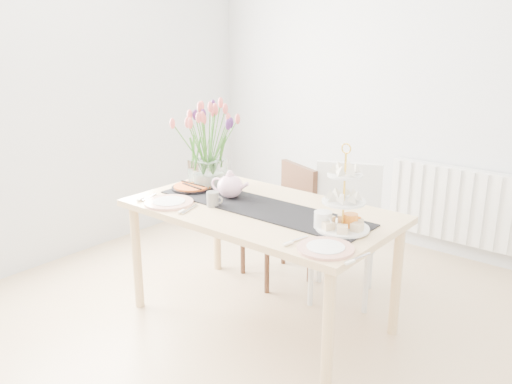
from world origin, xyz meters
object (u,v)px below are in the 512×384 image
Objects in this scene: cake_stand at (343,209)px; teapot at (230,186)px; chair_white at (345,221)px; tart_tin at (192,188)px; dining_table at (261,220)px; chair_brown at (285,214)px; mug_orange at (351,222)px; tulip_vase at (207,131)px; plate_right at (326,248)px; mug_grey at (213,199)px; plate_left at (169,202)px; cream_jug at (323,220)px; radiator at (464,206)px.

teapot is (-0.84, 0.04, -0.04)m from cake_stand.
chair_white is 1.06m from tart_tin.
chair_brown is at bearing 113.01° from dining_table.
tart_tin is 1.19m from mug_orange.
tulip_vase is 2.49× the size of plate_right.
chair_white is 1.11m from tulip_vase.
mug_grey is (-0.82, -0.14, -0.08)m from cake_stand.
mug_grey is 0.32× the size of plate_right.
chair_brown reaches higher than plate_left.
dining_table is 6.13× the size of teapot.
tulip_vase is 1.66× the size of cake_stand.
tulip_vase reaches higher than dining_table.
chair_brown is 3.22× the size of teapot.
plate_left is at bearing 180.00° from plate_right.
cake_stand is 4.69× the size of mug_grey.
tulip_vase reaches higher than teapot.
tulip_vase reaches higher than cream_jug.
teapot is (-0.92, -1.71, 0.38)m from radiator.
chair_brown reaches higher than plate_right.
dining_table is at bearing 0.26° from tart_tin.
chair_white is 3.35× the size of tart_tin.
chair_white is at bearing -112.95° from radiator.
chair_brown reaches higher than tart_tin.
dining_table is 17.75× the size of mug_grey.
radiator is at bearing 43.61° from chair_white.
mug_orange is at bearing 0.99° from tart_tin.
dining_table is 0.59m from tart_tin.
tart_tin is at bearing -108.52° from tulip_vase.
plate_right is at bearing -23.50° from chair_brown.
tulip_vase reaches higher than tart_tin.
teapot reaches higher than plate_left.
radiator is at bearing 51.40° from mug_grey.
chair_white reaches higher than chair_brown.
radiator is 1.43× the size of chair_brown.
cake_stand is 4.35× the size of cream_jug.
cream_jug is (1.02, -0.18, -0.34)m from tulip_vase.
plate_left is at bearing -148.77° from dining_table.
tulip_vase is at bearing 168.12° from dining_table.
cake_stand reaches higher than teapot.
teapot is (-0.00, -0.59, 0.35)m from chair_brown.
radiator is 13.31× the size of mug_grey.
mug_grey is at bearing -149.15° from cream_jug.
chair_brown is 2.80× the size of plate_left.
mug_grey is (0.02, -0.77, 0.31)m from chair_brown.
cake_stand reaches higher than chair_white.
tulip_vase is at bearing 71.48° from tart_tin.
tulip_vase is 1.20m from mug_orange.
teapot is at bearing -68.59° from chair_brown.
cream_jug is at bearing -95.57° from radiator.
plate_right is (0.17, -0.23, -0.04)m from cream_jug.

